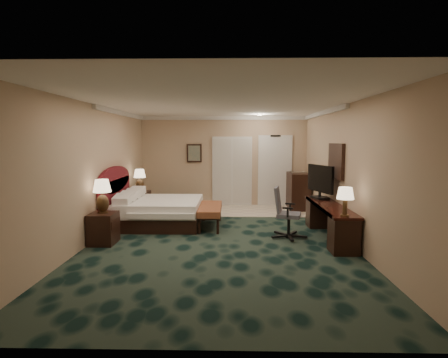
{
  "coord_description": "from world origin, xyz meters",
  "views": [
    {
      "loc": [
        0.23,
        -6.87,
        1.99
      ],
      "look_at": [
        0.07,
        0.6,
        1.16
      ],
      "focal_mm": 28.0,
      "sensor_mm": 36.0,
      "label": 1
    }
  ],
  "objects_px": {
    "nightstand_far": "(140,203)",
    "lamp_far": "(140,180)",
    "lamp_near": "(102,196)",
    "desk_chair": "(289,213)",
    "bed_bench": "(210,216)",
    "minibar": "(298,191)",
    "tv": "(320,182)",
    "nightstand_near": "(103,228)",
    "bed": "(160,212)",
    "desk": "(329,222)"
  },
  "relations": [
    {
      "from": "nightstand_far",
      "to": "lamp_far",
      "type": "bearing_deg",
      "value": 94.42
    },
    {
      "from": "lamp_near",
      "to": "desk_chair",
      "type": "bearing_deg",
      "value": 6.72
    },
    {
      "from": "bed_bench",
      "to": "minibar",
      "type": "relative_size",
      "value": 1.38
    },
    {
      "from": "tv",
      "to": "minibar",
      "type": "xyz_separation_m",
      "value": [
        -0.04,
        2.31,
        -0.54
      ]
    },
    {
      "from": "bed_bench",
      "to": "lamp_far",
      "type": "bearing_deg",
      "value": 144.94
    },
    {
      "from": "nightstand_near",
      "to": "lamp_far",
      "type": "xyz_separation_m",
      "value": [
        0.0,
        2.74,
        0.62
      ]
    },
    {
      "from": "bed",
      "to": "minibar",
      "type": "xyz_separation_m",
      "value": [
        3.62,
        1.99,
        0.23
      ]
    },
    {
      "from": "bed_bench",
      "to": "bed",
      "type": "bearing_deg",
      "value": 171.04
    },
    {
      "from": "lamp_far",
      "to": "minibar",
      "type": "distance_m",
      "value": 4.5
    },
    {
      "from": "nightstand_far",
      "to": "lamp_far",
      "type": "relative_size",
      "value": 1.03
    },
    {
      "from": "bed",
      "to": "minibar",
      "type": "height_order",
      "value": "minibar"
    },
    {
      "from": "desk",
      "to": "minibar",
      "type": "height_order",
      "value": "minibar"
    },
    {
      "from": "desk_chair",
      "to": "desk",
      "type": "bearing_deg",
      "value": 14.45
    },
    {
      "from": "bed",
      "to": "lamp_near",
      "type": "xyz_separation_m",
      "value": [
        -0.8,
        -1.49,
        0.62
      ]
    },
    {
      "from": "lamp_near",
      "to": "bed",
      "type": "bearing_deg",
      "value": 61.76
    },
    {
      "from": "desk",
      "to": "nightstand_near",
      "type": "bearing_deg",
      "value": -173.96
    },
    {
      "from": "nightstand_far",
      "to": "tv",
      "type": "bearing_deg",
      "value": -18.18
    },
    {
      "from": "nightstand_near",
      "to": "desk_chair",
      "type": "relative_size",
      "value": 0.57
    },
    {
      "from": "lamp_near",
      "to": "bed_bench",
      "type": "xyz_separation_m",
      "value": [
        2.0,
        1.31,
        -0.68
      ]
    },
    {
      "from": "lamp_near",
      "to": "tv",
      "type": "xyz_separation_m",
      "value": [
        4.46,
        1.17,
        0.14
      ]
    },
    {
      "from": "lamp_near",
      "to": "lamp_far",
      "type": "xyz_separation_m",
      "value": [
        0.02,
        2.69,
        -0.0
      ]
    },
    {
      "from": "bed_bench",
      "to": "desk_chair",
      "type": "distance_m",
      "value": 1.9
    },
    {
      "from": "nightstand_near",
      "to": "lamp_near",
      "type": "height_order",
      "value": "lamp_near"
    },
    {
      "from": "lamp_near",
      "to": "lamp_far",
      "type": "bearing_deg",
      "value": 89.64
    },
    {
      "from": "lamp_far",
      "to": "minibar",
      "type": "relative_size",
      "value": 0.57
    },
    {
      "from": "lamp_near",
      "to": "desk_chair",
      "type": "relative_size",
      "value": 0.62
    },
    {
      "from": "lamp_near",
      "to": "tv",
      "type": "relative_size",
      "value": 0.66
    },
    {
      "from": "lamp_near",
      "to": "lamp_far",
      "type": "distance_m",
      "value": 2.69
    },
    {
      "from": "nightstand_far",
      "to": "tv",
      "type": "xyz_separation_m",
      "value": [
        4.44,
        -1.46,
        0.76
      ]
    },
    {
      "from": "minibar",
      "to": "bed",
      "type": "bearing_deg",
      "value": -151.27
    },
    {
      "from": "bed_bench",
      "to": "nightstand_far",
      "type": "bearing_deg",
      "value": 146.01
    },
    {
      "from": "desk_chair",
      "to": "lamp_near",
      "type": "bearing_deg",
      "value": -158.3
    },
    {
      "from": "bed",
      "to": "desk_chair",
      "type": "height_order",
      "value": "desk_chair"
    },
    {
      "from": "nightstand_near",
      "to": "lamp_near",
      "type": "distance_m",
      "value": 0.62
    },
    {
      "from": "nightstand_near",
      "to": "lamp_far",
      "type": "relative_size",
      "value": 0.99
    },
    {
      "from": "desk_chair",
      "to": "nightstand_far",
      "type": "bearing_deg",
      "value": 163.84
    },
    {
      "from": "nightstand_far",
      "to": "desk",
      "type": "distance_m",
      "value": 4.97
    },
    {
      "from": "lamp_near",
      "to": "desk_chair",
      "type": "height_order",
      "value": "lamp_near"
    },
    {
      "from": "nightstand_far",
      "to": "tv",
      "type": "distance_m",
      "value": 4.74
    },
    {
      "from": "lamp_far",
      "to": "desk",
      "type": "xyz_separation_m",
      "value": [
        4.46,
        -2.26,
        -0.58
      ]
    },
    {
      "from": "desk",
      "to": "tv",
      "type": "height_order",
      "value": "tv"
    },
    {
      "from": "nightstand_near",
      "to": "lamp_far",
      "type": "bearing_deg",
      "value": 89.91
    },
    {
      "from": "bed",
      "to": "desk_chair",
      "type": "relative_size",
      "value": 1.82
    },
    {
      "from": "bed_bench",
      "to": "desk",
      "type": "distance_m",
      "value": 2.64
    },
    {
      "from": "bed_bench",
      "to": "minibar",
      "type": "height_order",
      "value": "minibar"
    },
    {
      "from": "nightstand_near",
      "to": "desk",
      "type": "distance_m",
      "value": 4.49
    },
    {
      "from": "lamp_far",
      "to": "tv",
      "type": "relative_size",
      "value": 0.62
    },
    {
      "from": "nightstand_far",
      "to": "desk_chair",
      "type": "height_order",
      "value": "desk_chair"
    },
    {
      "from": "lamp_near",
      "to": "desk",
      "type": "relative_size",
      "value": 0.27
    },
    {
      "from": "minibar",
      "to": "nightstand_near",
      "type": "bearing_deg",
      "value": -141.35
    }
  ]
}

